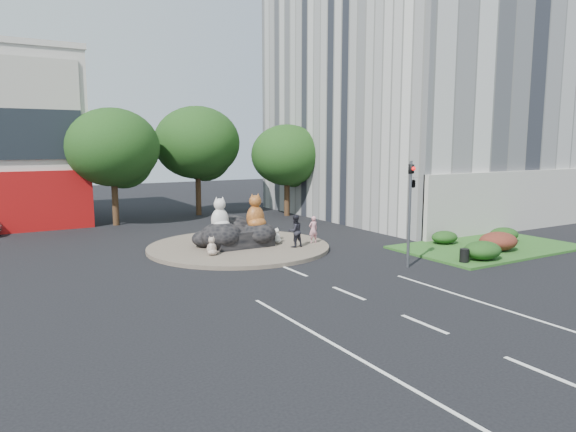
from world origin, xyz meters
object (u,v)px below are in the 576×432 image
Objects in this scene: kitten_calico at (212,246)px; pedestrian_pink at (313,229)px; pedestrian_dark at (295,231)px; cat_tabby at (255,211)px; kitten_white at (277,235)px; cat_white at (220,214)px; litter_bin at (464,255)px.

pedestrian_pink is at bearing 26.88° from kitten_calico.
pedestrian_pink is 1.60m from pedestrian_dark.
kitten_white is at bearing -6.55° from cat_tabby.
kitten_calico is at bearing -165.38° from cat_tabby.
kitten_white is 1.65m from pedestrian_dark.
cat_tabby is at bearing 46.72° from kitten_calico.
cat_white reaches higher than litter_bin.
pedestrian_pink is (3.12, -1.06, -1.13)m from cat_tabby.
cat_white reaches higher than kitten_calico.
pedestrian_dark is (-1.52, -0.51, 0.12)m from pedestrian_pink.
cat_tabby is 3.48m from pedestrian_pink.
cat_tabby is 3.03× the size of litter_bin.
kitten_white is at bearing 123.36° from litter_bin.
kitten_calico is 6.20m from pedestrian_pink.
pedestrian_pink is 0.86× the size of pedestrian_dark.
litter_bin is at bearing -10.34° from kitten_calico.
pedestrian_dark is (4.68, -0.40, 0.40)m from kitten_calico.
litter_bin is (5.59, -8.49, -0.19)m from kitten_white.
pedestrian_pink is (6.19, 0.11, 0.28)m from kitten_calico.
litter_bin is at bearing -57.04° from cat_tabby.
litter_bin is (5.32, -6.93, -0.64)m from pedestrian_dark.
cat_tabby is 2.27× the size of kitten_white.
kitten_white is at bearing -9.23° from cat_white.
cat_white reaches higher than pedestrian_dark.
pedestrian_pink is at bearing -18.92° from cat_white.
cat_tabby is 1.98m from kitten_white.
kitten_white is 1.33× the size of litter_bin.
kitten_calico is 0.63× the size of pedestrian_pink.
pedestrian_pink reaches higher than kitten_calico.
pedestrian_dark reaches higher than litter_bin.
pedestrian_dark is (0.26, -1.56, 0.45)m from kitten_white.
kitten_calico is 12.40m from litter_bin.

